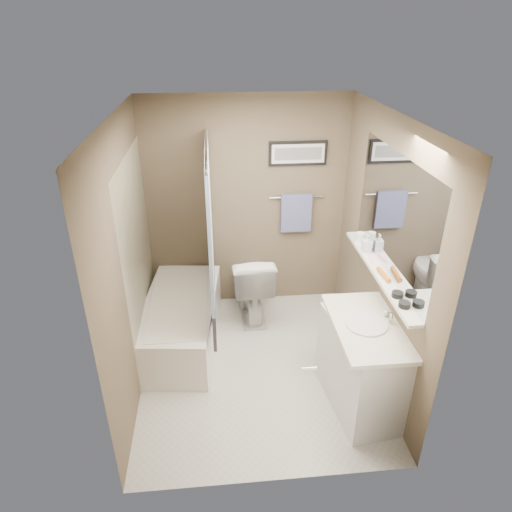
{
  "coord_description": "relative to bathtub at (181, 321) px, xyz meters",
  "views": [
    {
      "loc": [
        -0.35,
        -3.45,
        3.04
      ],
      "look_at": [
        0.0,
        0.15,
        1.15
      ],
      "focal_mm": 32.0,
      "sensor_mm": 36.0,
      "label": 1
    }
  ],
  "objects": [
    {
      "name": "ground",
      "position": [
        0.75,
        -0.48,
        -0.25
      ],
      "size": [
        2.5,
        2.5,
        0.0
      ],
      "primitive_type": "plane",
      "color": "beige",
      "rests_on": "ground"
    },
    {
      "name": "ceiling",
      "position": [
        0.75,
        -0.48,
        2.13
      ],
      "size": [
        2.2,
        2.5,
        0.04
      ],
      "primitive_type": "cube",
      "color": "white",
      "rests_on": "wall_back"
    },
    {
      "name": "wall_back",
      "position": [
        0.75,
        0.75,
        0.95
      ],
      "size": [
        2.2,
        0.04,
        2.4
      ],
      "primitive_type": "cube",
      "color": "brown",
      "rests_on": "ground"
    },
    {
      "name": "wall_front",
      "position": [
        0.75,
        -1.71,
        0.95
      ],
      "size": [
        2.2,
        0.04,
        2.4
      ],
      "primitive_type": "cube",
      "color": "brown",
      "rests_on": "ground"
    },
    {
      "name": "wall_left",
      "position": [
        -0.33,
        -0.48,
        0.95
      ],
      "size": [
        0.04,
        2.5,
        2.4
      ],
      "primitive_type": "cube",
      "color": "brown",
      "rests_on": "ground"
    },
    {
      "name": "wall_right",
      "position": [
        1.83,
        -0.48,
        0.95
      ],
      "size": [
        0.04,
        2.5,
        2.4
      ],
      "primitive_type": "cube",
      "color": "brown",
      "rests_on": "ground"
    },
    {
      "name": "tile_surround",
      "position": [
        -0.34,
        0.02,
        0.75
      ],
      "size": [
        0.02,
        1.55,
        2.0
      ],
      "primitive_type": "cube",
      "color": "tan",
      "rests_on": "wall_left"
    },
    {
      "name": "curtain_rod",
      "position": [
        0.35,
        0.02,
        1.8
      ],
      "size": [
        0.02,
        1.55,
        0.02
      ],
      "primitive_type": "cylinder",
      "rotation": [
        1.57,
        0.0,
        0.0
      ],
      "color": "silver",
      "rests_on": "wall_left"
    },
    {
      "name": "curtain_upper",
      "position": [
        0.35,
        0.02,
        1.15
      ],
      "size": [
        0.03,
        1.45,
        1.28
      ],
      "primitive_type": "cube",
      "color": "white",
      "rests_on": "curtain_rod"
    },
    {
      "name": "curtain_lower",
      "position": [
        0.35,
        0.02,
        0.33
      ],
      "size": [
        0.03,
        1.45,
        0.36
      ],
      "primitive_type": "cube",
      "color": "#2A2E4E",
      "rests_on": "curtain_rod"
    },
    {
      "name": "mirror",
      "position": [
        1.84,
        -0.63,
        1.37
      ],
      "size": [
        0.02,
        1.6,
        1.0
      ],
      "primitive_type": "cube",
      "color": "silver",
      "rests_on": "wall_right"
    },
    {
      "name": "shelf",
      "position": [
        1.79,
        -0.63,
        0.85
      ],
      "size": [
        0.12,
        1.6,
        0.03
      ],
      "primitive_type": "cube",
      "color": "silver",
      "rests_on": "wall_right"
    },
    {
      "name": "towel_bar",
      "position": [
        1.3,
        0.73,
        1.05
      ],
      "size": [
        0.6,
        0.02,
        0.02
      ],
      "primitive_type": "cylinder",
      "rotation": [
        0.0,
        1.57,
        0.0
      ],
      "color": "silver",
      "rests_on": "wall_back"
    },
    {
      "name": "towel",
      "position": [
        1.3,
        0.71,
        0.87
      ],
      "size": [
        0.34,
        0.05,
        0.44
      ],
      "primitive_type": "cube",
      "color": "#7E88B7",
      "rests_on": "towel_bar"
    },
    {
      "name": "art_frame",
      "position": [
        1.3,
        0.75,
        1.53
      ],
      "size": [
        0.62,
        0.02,
        0.26
      ],
      "primitive_type": "cube",
      "color": "black",
      "rests_on": "wall_back"
    },
    {
      "name": "art_mat",
      "position": [
        1.3,
        0.74,
        1.53
      ],
      "size": [
        0.56,
        0.0,
        0.2
      ],
      "primitive_type": "cube",
      "color": "white",
      "rests_on": "art_frame"
    },
    {
      "name": "art_image",
      "position": [
        1.3,
        0.73,
        1.53
      ],
      "size": [
        0.5,
        0.0,
        0.13
      ],
      "primitive_type": "cube",
      "color": "#595959",
      "rests_on": "art_mat"
    },
    {
      "name": "door",
      "position": [
        1.3,
        -1.72,
        0.75
      ],
      "size": [
        0.8,
        0.02,
        2.0
      ],
      "primitive_type": "cube",
      "color": "silver",
      "rests_on": "wall_front"
    },
    {
      "name": "door_handle",
      "position": [
        0.97,
        -1.67,
        0.75
      ],
      "size": [
        0.1,
        0.02,
        0.02
      ],
      "primitive_type": "cylinder",
      "rotation": [
        0.0,
        1.57,
        0.0
      ],
      "color": "silver",
      "rests_on": "door"
    },
    {
      "name": "bathtub",
      "position": [
        0.0,
        0.0,
        0.0
      ],
      "size": [
        0.85,
        1.57,
        0.5
      ],
      "primitive_type": "cube",
      "rotation": [
        0.0,
        0.0,
        -0.11
      ],
      "color": "white",
      "rests_on": "ground"
    },
    {
      "name": "tub_rim",
      "position": [
        -0.0,
        0.0,
        0.25
      ],
      "size": [
        0.56,
        1.36,
        0.02
      ],
      "primitive_type": "cube",
      "color": "white",
      "rests_on": "bathtub"
    },
    {
      "name": "toilet",
      "position": [
        0.77,
        0.43,
        0.15
      ],
      "size": [
        0.49,
        0.81,
        0.81
      ],
      "primitive_type": "imported",
      "rotation": [
        0.0,
        0.0,
        3.19
      ],
      "color": "silver",
      "rests_on": "ground"
    },
    {
      "name": "vanity",
      "position": [
        1.6,
        -1.02,
        0.15
      ],
      "size": [
        0.61,
        0.95,
        0.8
      ],
      "primitive_type": "cube",
      "rotation": [
        0.0,
        0.0,
        0.12
      ],
      "color": "silver",
      "rests_on": "ground"
    },
    {
      "name": "countertop",
      "position": [
        1.59,
        -1.02,
        0.57
      ],
      "size": [
        0.54,
        0.96,
        0.04
      ],
      "primitive_type": "cube",
      "color": "silver",
      "rests_on": "vanity"
    },
    {
      "name": "sink_basin",
      "position": [
        1.58,
        -1.02,
        0.6
      ],
      "size": [
        0.34,
        0.34,
        0.01
      ],
      "primitive_type": "cylinder",
      "color": "silver",
      "rests_on": "countertop"
    },
    {
      "name": "faucet_spout",
      "position": [
        1.78,
        -1.02,
        0.64
      ],
      "size": [
        0.02,
        0.02,
        0.1
      ],
      "primitive_type": "cylinder",
      "color": "silver",
      "rests_on": "countertop"
    },
    {
      "name": "faucet_knob",
      "position": [
        1.78,
        -0.92,
        0.62
      ],
      "size": [
        0.05,
        0.05,
        0.05
      ],
      "primitive_type": "sphere",
      "color": "silver",
      "rests_on": "countertop"
    },
    {
      "name": "candle_bowl_near",
      "position": [
        1.79,
        -1.19,
        0.89
      ],
      "size": [
        0.09,
        0.09,
        0.04
      ],
      "primitive_type": "cylinder",
      "color": "black",
      "rests_on": "shelf"
    },
    {
      "name": "candle_bowl_far",
      "position": [
        1.79,
        -1.05,
        0.89
      ],
      "size": [
        0.09,
        0.09,
        0.04
      ],
      "primitive_type": "cylinder",
      "color": "black",
      "rests_on": "shelf"
    },
    {
      "name": "hair_brush_front",
      "position": [
        1.79,
        -0.74,
        0.89
      ],
      "size": [
        0.06,
        0.22,
        0.04
      ],
      "primitive_type": "cylinder",
      "rotation": [
        1.57,
        0.0,
        0.08
      ],
      "color": "#BF5F1A",
      "rests_on": "shelf"
    },
    {
      "name": "pink_comb",
      "position": [
        1.79,
        -0.43,
        0.87
      ],
      "size": [
        0.05,
        0.16,
        0.01
      ],
      "primitive_type": "cube",
      "rotation": [
        0.0,
        0.0,
        -0.14
      ],
      "color": "#FF9BBE",
      "rests_on": "shelf"
    },
    {
      "name": "glass_jar",
      "position": [
        1.79,
        -0.07,
        0.92
      ],
      "size": [
        0.08,
        0.08,
        0.1
      ],
      "primitive_type": "cylinder",
      "color": "white",
      "rests_on": "shelf"
    },
    {
      "name": "soap_bottle",
      "position": [
        1.79,
        -0.27,
        0.95
      ],
      "size": [
        0.08,
        0.08,
        0.17
      ],
      "primitive_type": "imported",
      "rotation": [
        0.0,
        0.0,
        0.07
      ],
      "color": "#999999",
      "rests_on": "shelf"
    }
  ]
}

